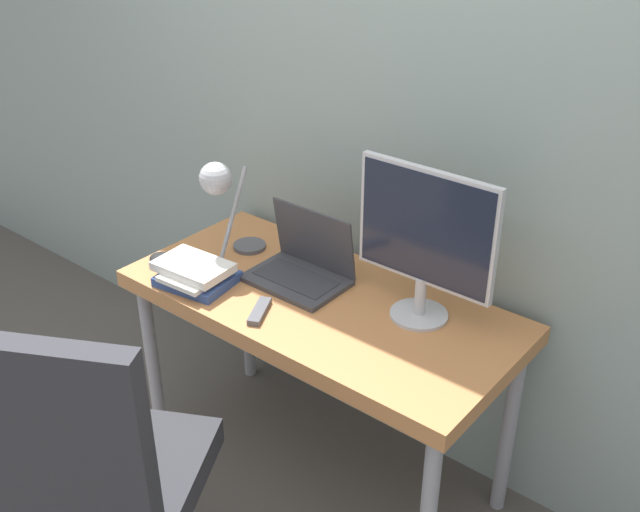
# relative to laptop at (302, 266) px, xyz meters

# --- Properties ---
(wall_back) EXTENTS (8.00, 0.05, 2.60)m
(wall_back) POSITION_rel_laptop_xyz_m (0.12, 0.33, 0.48)
(wall_back) COLOR gray
(wall_back) RESTS_ON ground_plane
(desk) EXTENTS (1.35, 0.64, 0.77)m
(desk) POSITION_rel_laptop_xyz_m (0.12, -0.06, -0.13)
(desk) COLOR #B77542
(desk) RESTS_ON ground_plane
(laptop) EXTENTS (0.34, 0.24, 0.25)m
(laptop) POSITION_rel_laptop_xyz_m (0.00, 0.00, 0.00)
(laptop) COLOR #38383D
(laptop) RESTS_ON desk
(monitor) EXTENTS (0.47, 0.19, 0.50)m
(monitor) POSITION_rel_laptop_xyz_m (0.44, 0.06, 0.23)
(monitor) COLOR #B7B7BC
(monitor) RESTS_ON desk
(desk_lamp) EXTENTS (0.12, 0.26, 0.39)m
(desk_lamp) POSITION_rel_laptop_xyz_m (-0.30, -0.07, 0.23)
(desk_lamp) COLOR #4C4C51
(desk_lamp) RESTS_ON desk
(office_chair) EXTENTS (0.68, 0.69, 1.11)m
(office_chair) POSITION_rel_laptop_xyz_m (0.04, -0.92, -0.22)
(office_chair) COLOR black
(office_chair) RESTS_ON ground_plane
(book_stack) EXTENTS (0.28, 0.24, 0.08)m
(book_stack) POSITION_rel_laptop_xyz_m (-0.26, -0.25, -0.01)
(book_stack) COLOR #334C8C
(book_stack) RESTS_ON desk
(tv_remote) EXTENTS (0.10, 0.15, 0.02)m
(tv_remote) POSITION_rel_laptop_xyz_m (0.04, -0.26, -0.04)
(tv_remote) COLOR #4C4C51
(tv_remote) RESTS_ON desk
(game_controller) EXTENTS (0.13, 0.09, 0.04)m
(game_controller) POSITION_rel_laptop_xyz_m (-0.44, -0.24, -0.03)
(game_controller) COLOR black
(game_controller) RESTS_ON desk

